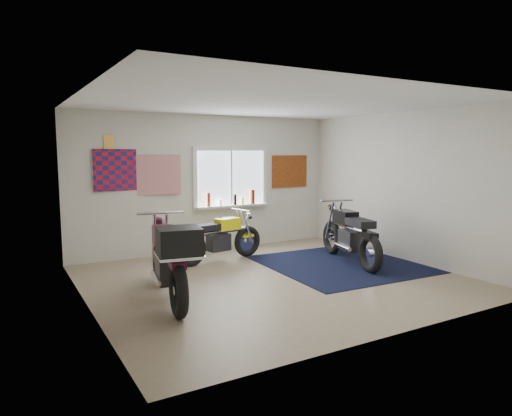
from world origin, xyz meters
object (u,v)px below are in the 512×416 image
navy_rug (341,264)px  maroon_tourer (170,259)px  yellow_triumph (220,239)px  black_chrome_bike (350,236)px

navy_rug → maroon_tourer: (-3.30, -0.50, 0.58)m
navy_rug → yellow_triumph: bearing=143.6°
navy_rug → black_chrome_bike: black_chrome_bike is taller
navy_rug → black_chrome_bike: bearing=6.0°
yellow_triumph → maroon_tourer: 2.38m
black_chrome_bike → maroon_tourer: 3.57m
maroon_tourer → black_chrome_bike: bearing=-71.8°
black_chrome_bike → yellow_triumph: bearing=71.4°
black_chrome_bike → maroon_tourer: bearing=112.5°
navy_rug → yellow_triumph: (-1.74, 1.28, 0.40)m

